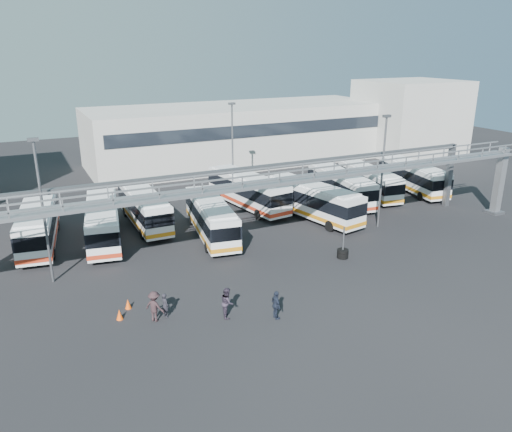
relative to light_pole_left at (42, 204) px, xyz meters
name	(u,v)px	position (x,y,z in m)	size (l,w,h in m)	color
ground	(306,283)	(16.00, -8.00, -5.73)	(140.00, 140.00, 0.00)	black
gantry	(269,187)	(16.00, -2.13, -0.22)	(51.40, 5.15, 7.10)	gray
warehouse	(239,134)	(28.00, 30.00, -1.73)	(42.00, 14.00, 8.00)	#9E9E99
building_right	(410,117)	(54.00, 24.00, -0.23)	(14.00, 12.00, 11.00)	#B2B2AD
light_pole_left	(42,204)	(0.00, 0.00, 0.00)	(0.70, 0.35, 10.21)	#4C4F54
light_pole_mid	(383,166)	(28.00, -1.00, 0.00)	(0.70, 0.35, 10.21)	#4C4F54
light_pole_back	(232,145)	(20.00, 14.00, 0.00)	(0.70, 0.35, 10.21)	#4C4F54
bus_1	(38,224)	(-0.26, 7.86, -3.85)	(4.13, 11.43, 3.40)	silver
bus_2	(103,221)	(4.68, 6.30, -3.87)	(4.37, 11.31, 3.35)	silver
bus_3	(144,207)	(8.82, 8.84, -3.92)	(2.52, 10.79, 3.28)	silver
bus_4	(211,217)	(13.30, 3.41, -3.90)	(4.14, 11.13, 3.30)	silver
bus_5	(248,190)	(19.64, 9.43, -3.78)	(4.29, 11.84, 3.52)	silver
bus_6	(313,200)	(23.76, 3.63, -3.83)	(4.71, 11.60, 3.44)	silver
bus_7	(340,185)	(29.31, 6.92, -3.89)	(3.83, 11.17, 3.33)	silver
bus_8	(369,180)	(33.56, 7.55, -3.97)	(3.96, 10.68, 3.17)	silver
bus_9	(413,176)	(39.13, 6.71, -3.90)	(4.29, 11.12, 3.30)	silver
pedestrian_a	(165,305)	(5.76, -8.21, -4.93)	(0.58, 0.38, 1.60)	black
pedestrian_b	(227,302)	(9.20, -9.83, -4.76)	(0.94, 0.73, 1.93)	#2D2433
pedestrian_c	(155,306)	(5.07, -8.38, -4.75)	(1.26, 0.72, 1.95)	black
pedestrian_d	(276,305)	(11.75, -11.38, -4.81)	(1.08, 0.45, 1.84)	#1A1F2E
cone_left	(119,314)	(3.16, -7.26, -5.40)	(0.41, 0.41, 0.66)	#EF4F0D
cone_right	(128,304)	(3.93, -6.15, -5.41)	(0.40, 0.40, 0.63)	#EF4F0D
tire_stack	(343,253)	(20.84, -5.52, -5.29)	(0.90, 0.90, 2.57)	black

